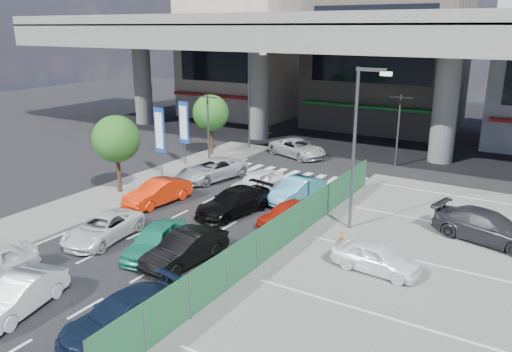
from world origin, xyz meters
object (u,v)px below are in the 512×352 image
Objects in this scene: hatch_black_mid_right at (185,249)px; parked_sedan_dgrey at (487,227)px; tree_near at (116,139)px; taxi_orange_right at (288,213)px; crossing_wagon_silver at (298,148)px; traffic_light_left at (208,112)px; taxi_teal_mid at (156,240)px; sedan_white_front_mid at (258,181)px; minivan_navy_back at (124,315)px; street_lamp_left at (251,91)px; sedan_white_mid_left at (103,228)px; parked_sedan_white at (376,257)px; signboard_far at (184,125)px; taxi_orange_left at (158,192)px; traffic_cone at (342,237)px; tree_far at (211,113)px; street_lamp_right at (358,136)px; sedan_black_mid at (234,202)px; kei_truck_front_right at (296,190)px; traffic_light_right at (400,112)px; wagon_silver_front_left at (212,169)px; hatch_white_back_mid at (19,296)px.

parked_sedan_dgrey is at bearing 45.12° from hatch_black_mid_right.
taxi_orange_right is at bearing 4.68° from tree_near.
tree_near is at bearing 114.88° from parked_sedan_dgrey.
crossing_wagon_silver is 17.91m from parked_sedan_dgrey.
traffic_light_left is 8.06m from tree_near.
taxi_teal_mid is 1.06× the size of sedan_white_front_mid.
minivan_navy_back is (10.10, -18.31, -3.28)m from traffic_light_left.
taxi_teal_mid is (7.02, -19.27, -4.08)m from street_lamp_left.
traffic_light_left reaches higher than sedan_white_mid_left.
hatch_black_mid_right is at bearing 119.96° from parked_sedan_white.
signboard_far is 1.31× the size of taxi_orange_right.
taxi_orange_left is 11.19m from traffic_cone.
traffic_light_left is 14.28m from sedan_white_mid_left.
crossing_wagon_silver is (5.16, 13.68, -2.71)m from tree_near.
street_lamp_left reaches higher than tree_far.
tree_near is 10.53m from tree_far.
crossing_wagon_silver is at bearing 112.36° from sedan_white_front_mid.
sedan_white_front_mid is (6.26, -9.27, -4.12)m from street_lamp_left.
sedan_black_mid is (-6.31, -1.28, -4.08)m from street_lamp_right.
tree_near is at bearing 87.97° from parked_sedan_white.
tree_far reaches higher than traffic_cone.
taxi_orange_left is 7.96m from kei_truck_front_right.
parked_sedan_dgrey is at bearing 7.08° from sedan_white_front_mid.
taxi_orange_left is (-9.25, -15.19, -3.25)m from traffic_light_right.
parked_sedan_dgrey reaches higher than wagon_silver_front_left.
tree_far reaches higher than parked_sedan_white.
traffic_light_right is at bearing 97.34° from street_lamp_right.
traffic_light_left reaches higher than sedan_white_front_mid.
tree_near is (-0.67, -14.00, -1.38)m from street_lamp_left.
tree_far is 1.19× the size of taxi_teal_mid.
traffic_light_left is 21.17m from minivan_navy_back.
tree_near is at bearing -85.64° from tree_far.
signboard_far is at bearing 110.19° from taxi_teal_mid.
minivan_navy_back is 5.96× the size of traffic_cone.
traffic_light_right reaches higher than crossing_wagon_silver.
traffic_light_left reaches higher than sedan_black_mid.
hatch_white_back_mid is (6.77, -11.33, -2.75)m from tree_near.
taxi_orange_right is at bearing -38.99° from tree_far.
sedan_white_front_mid is (6.13, -3.27, -3.29)m from traffic_light_left.
signboard_far is 1.22× the size of hatch_white_back_mid.
tree_near is at bearing 178.99° from crossing_wagon_silver.
traffic_light_left is 1.41× the size of parked_sedan_white.
hatch_white_back_mid is (6.09, -25.33, -4.13)m from street_lamp_left.
sedan_black_mid is at bearing -65.83° from sedan_white_front_mid.
traffic_light_left is at bearing 91.88° from parked_sedan_dgrey.
street_lamp_right is 2.07× the size of hatch_white_back_mid.
traffic_light_right is 1.05× the size of wagon_silver_front_left.
taxi_orange_left reaches higher than hatch_white_back_mid.
signboard_far is 1.12× the size of hatch_black_mid_right.
tree_far is (-0.20, 3.51, 0.32)m from signboard_far.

